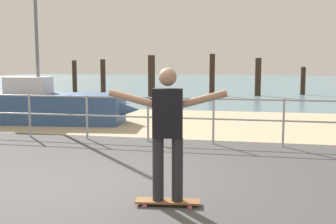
# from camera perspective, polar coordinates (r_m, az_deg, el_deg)

# --- Properties ---
(ground_plane) EXTENTS (24.00, 10.00, 0.04)m
(ground_plane) POSITION_cam_1_polar(r_m,az_deg,el_deg) (5.07, -13.37, -14.00)
(ground_plane) COLOR #474444
(ground_plane) RESTS_ON ground
(beach_strip) EXTENTS (24.00, 6.00, 0.04)m
(beach_strip) POSITION_cam_1_polar(r_m,az_deg,el_deg) (12.57, 2.44, -1.40)
(beach_strip) COLOR tan
(beach_strip) RESTS_ON ground
(sea_surface) EXTENTS (72.00, 50.00, 0.04)m
(sea_surface) POSITION_cam_1_polar(r_m,az_deg,el_deg) (40.36, 9.13, 4.14)
(sea_surface) COLOR slate
(sea_surface) RESTS_ON ground
(railing_fence) EXTENTS (10.47, 0.05, 1.05)m
(railing_fence) POSITION_cam_1_polar(r_m,az_deg,el_deg) (9.46, -7.19, 0.10)
(railing_fence) COLOR #9EA0A5
(railing_fence) RESTS_ON ground
(sailboat) EXTENTS (5.04, 1.90, 4.99)m
(sailboat) POSITION_cam_1_polar(r_m,az_deg,el_deg) (12.61, -15.70, 0.77)
(sailboat) COLOR #335184
(sailboat) RESTS_ON ground
(skateboard) EXTENTS (0.82, 0.30, 0.08)m
(skateboard) POSITION_cam_1_polar(r_m,az_deg,el_deg) (5.20, -0.04, -12.45)
(skateboard) COLOR brown
(skateboard) RESTS_ON ground
(skateboarder) EXTENTS (1.45, 0.27, 1.65)m
(skateboarder) POSITION_cam_1_polar(r_m,az_deg,el_deg) (4.97, -0.05, -2.06)
(skateboarder) COLOR #26262B
(skateboarder) RESTS_ON skateboard
(groyne_post_0) EXTENTS (0.26, 0.26, 1.99)m
(groyne_post_0) POSITION_cam_1_polar(r_m,az_deg,el_deg) (23.78, -12.97, 4.68)
(groyne_post_0) COLOR #332319
(groyne_post_0) RESTS_ON ground
(groyne_post_1) EXTENTS (0.25, 0.25, 2.01)m
(groyne_post_1) POSITION_cam_1_polar(r_m,az_deg,el_deg) (20.79, -9.10, 4.54)
(groyne_post_1) COLOR #332319
(groyne_post_1) RESTS_ON ground
(groyne_post_2) EXTENTS (0.34, 0.34, 2.20)m
(groyne_post_2) POSITION_cam_1_polar(r_m,az_deg,el_deg) (19.88, -2.33, 4.79)
(groyne_post_2) COLOR #332319
(groyne_post_2) RESTS_ON ground
(groyne_post_3) EXTENTS (0.31, 0.31, 2.35)m
(groyne_post_3) POSITION_cam_1_polar(r_m,az_deg,el_deg) (23.29, 6.20, 5.22)
(groyne_post_3) COLOR #332319
(groyne_post_3) RESTS_ON ground
(groyne_post_4) EXTENTS (0.34, 0.34, 2.12)m
(groyne_post_4) POSITION_cam_1_polar(r_m,az_deg,el_deg) (23.21, 12.52, 4.81)
(groyne_post_4) COLOR #332319
(groyne_post_4) RESTS_ON ground
(groyne_post_5) EXTENTS (0.28, 0.28, 1.62)m
(groyne_post_5) POSITION_cam_1_polar(r_m,az_deg,el_deg) (24.76, 18.41, 4.16)
(groyne_post_5) COLOR #332319
(groyne_post_5) RESTS_ON ground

